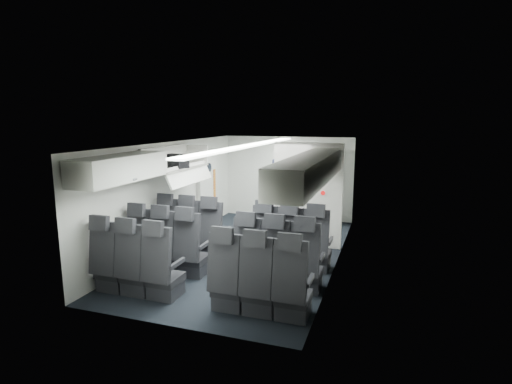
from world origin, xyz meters
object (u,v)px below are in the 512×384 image
Objects in this scene: galley_unit at (322,186)px; carry_on_bag at (175,161)px; seat_row_mid at (220,256)px; seat_row_rear at (194,277)px; flight_attendant at (281,196)px; boarding_door at (207,188)px; seat_row_front at (240,241)px.

carry_on_bag is at bearing -126.76° from galley_unit.
seat_row_rear is (0.00, -0.90, 0.00)m from seat_row_mid.
boarding_door is at bearing 94.00° from flight_attendant.
seat_row_mid is at bearing 90.00° from seat_row_rear.
boarding_door is (-1.64, 2.99, 0.55)m from seat_row_mid.
seat_row_rear is at bearing -177.04° from flight_attendant.
flight_attendant is at bearing -2.45° from boarding_door.
boarding_door reaches higher than flight_attendant.
galley_unit is at bearing 79.35° from seat_row_rear.
seat_row_front is at bearing -106.28° from galley_unit.
flight_attendant is (0.23, 3.81, 0.47)m from seat_row_rear.
seat_row_front is 2.07m from flight_attendant.
seat_row_mid is 3.45m from boarding_door.
seat_row_front is 1.90× the size of flight_attendant.
flight_attendant reaches higher than seat_row_front.
seat_row_rear is 1.79× the size of boarding_door.
seat_row_mid and seat_row_rear have the same top height.
galley_unit reaches higher than flight_attendant.
galley_unit reaches higher than seat_row_mid.
seat_row_front is 2.71m from boarding_door.
boarding_door is at bearing 128.16° from seat_row_front.
boarding_door reaches higher than seat_row_front.
seat_row_rear is 3.84m from flight_attendant.
flight_attendant is 2.62m from carry_on_bag.
boarding_door is at bearing 118.77° from seat_row_mid.
galley_unit reaches higher than seat_row_front.
seat_row_rear is at bearing -90.00° from seat_row_front.
seat_row_rear is 2.76m from carry_on_bag.
boarding_door is at bearing 109.39° from carry_on_bag.
flight_attendant is at bearing 86.51° from seat_row_rear.
galley_unit is at bearing -23.45° from flight_attendant.
carry_on_bag reaches higher than seat_row_front.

